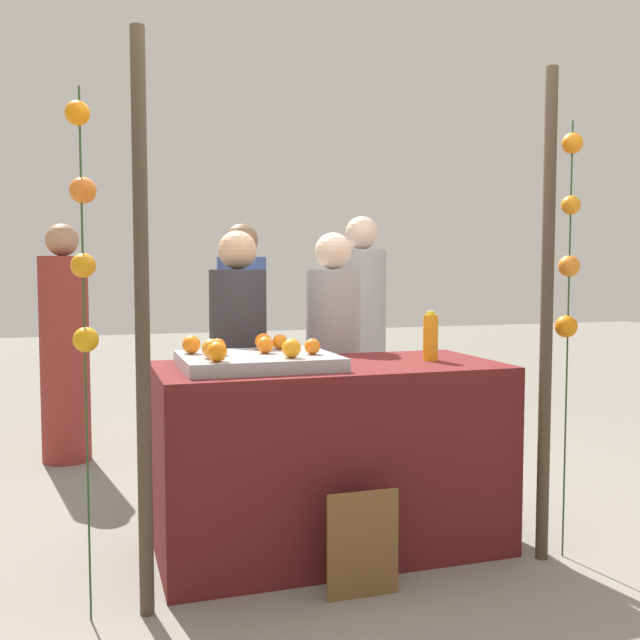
# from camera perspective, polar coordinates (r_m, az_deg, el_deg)

# --- Properties ---
(ground_plane) EXTENTS (24.00, 24.00, 0.00)m
(ground_plane) POSITION_cam_1_polar(r_m,az_deg,el_deg) (3.68, 0.75, -17.35)
(ground_plane) COLOR gray
(stall_counter) EXTENTS (1.63, 0.79, 0.89)m
(stall_counter) POSITION_cam_1_polar(r_m,az_deg,el_deg) (3.54, 0.75, -10.63)
(stall_counter) COLOR #5B1919
(stall_counter) RESTS_ON ground_plane
(orange_tray) EXTENTS (0.70, 0.57, 0.06)m
(orange_tray) POSITION_cam_1_polar(r_m,az_deg,el_deg) (3.35, -4.90, -3.22)
(orange_tray) COLOR #9EA0A5
(orange_tray) RESTS_ON stall_counter
(orange_0) EXTENTS (0.08, 0.08, 0.08)m
(orange_0) POSITION_cam_1_polar(r_m,az_deg,el_deg) (3.34, -8.04, -2.09)
(orange_0) COLOR orange
(orange_0) RESTS_ON orange_tray
(orange_1) EXTENTS (0.09, 0.09, 0.09)m
(orange_1) POSITION_cam_1_polar(r_m,az_deg,el_deg) (3.10, -8.09, -2.48)
(orange_1) COLOR orange
(orange_1) RESTS_ON orange_tray
(orange_2) EXTENTS (0.08, 0.08, 0.08)m
(orange_2) POSITION_cam_1_polar(r_m,az_deg,el_deg) (3.53, -4.48, -1.69)
(orange_2) COLOR orange
(orange_2) RESTS_ON orange_tray
(orange_3) EXTENTS (0.08, 0.08, 0.08)m
(orange_3) POSITION_cam_1_polar(r_m,az_deg,el_deg) (3.38, -4.31, -1.97)
(orange_3) COLOR orange
(orange_3) RESTS_ON orange_tray
(orange_4) EXTENTS (0.07, 0.07, 0.07)m
(orange_4) POSITION_cam_1_polar(r_m,az_deg,el_deg) (3.33, -0.60, -2.09)
(orange_4) COLOR orange
(orange_4) RESTS_ON orange_tray
(orange_5) EXTENTS (0.08, 0.08, 0.08)m
(orange_5) POSITION_cam_1_polar(r_m,az_deg,el_deg) (3.41, -10.07, -1.90)
(orange_5) COLOR orange
(orange_5) RESTS_ON orange_tray
(orange_6) EXTENTS (0.09, 0.09, 0.09)m
(orange_6) POSITION_cam_1_polar(r_m,az_deg,el_deg) (3.20, -2.26, -2.23)
(orange_6) COLOR orange
(orange_6) RESTS_ON orange_tray
(orange_7) EXTENTS (0.09, 0.09, 0.09)m
(orange_7) POSITION_cam_1_polar(r_m,az_deg,el_deg) (3.22, -8.51, -2.23)
(orange_7) COLOR orange
(orange_7) RESTS_ON orange_tray
(orange_8) EXTENTS (0.07, 0.07, 0.07)m
(orange_8) POSITION_cam_1_polar(r_m,az_deg,el_deg) (3.55, -3.15, -1.71)
(orange_8) COLOR orange
(orange_8) RESTS_ON orange_tray
(juice_bottle) EXTENTS (0.07, 0.07, 0.24)m
(juice_bottle) POSITION_cam_1_polar(r_m,az_deg,el_deg) (3.62, 8.67, -1.33)
(juice_bottle) COLOR orange
(juice_bottle) RESTS_ON stall_counter
(chalkboard_sign) EXTENTS (0.31, 0.03, 0.45)m
(chalkboard_sign) POSITION_cam_1_polar(r_m,az_deg,el_deg) (3.11, 3.33, -17.24)
(chalkboard_sign) COLOR brown
(chalkboard_sign) RESTS_ON ground_plane
(vendor_left) EXTENTS (0.31, 0.31, 1.55)m
(vendor_left) POSITION_cam_1_polar(r_m,az_deg,el_deg) (4.00, -6.42, -4.93)
(vendor_left) COLOR #333338
(vendor_left) RESTS_ON ground_plane
(vendor_right) EXTENTS (0.31, 0.31, 1.55)m
(vendor_right) POSITION_cam_1_polar(r_m,az_deg,el_deg) (4.17, 1.03, -4.53)
(vendor_right) COLOR #99999E
(vendor_right) RESTS_ON ground_plane
(crowd_person_0) EXTENTS (0.33, 0.33, 1.64)m
(crowd_person_0) POSITION_cam_1_polar(r_m,az_deg,el_deg) (4.93, -6.12, -2.71)
(crowd_person_0) COLOR #384C8C
(crowd_person_0) RESTS_ON ground_plane
(crowd_person_1) EXTENTS (0.34, 0.34, 1.71)m
(crowd_person_1) POSITION_cam_1_polar(r_m,az_deg,el_deg) (5.12, 3.26, -2.11)
(crowd_person_1) COLOR #99999E
(crowd_person_1) RESTS_ON ground_plane
(crowd_person_2) EXTENTS (0.33, 0.33, 1.65)m
(crowd_person_2) POSITION_cam_1_polar(r_m,az_deg,el_deg) (5.34, -19.40, -2.35)
(crowd_person_2) COLOR maroon
(crowd_person_2) RESTS_ON ground_plane
(canopy_post_left) EXTENTS (0.06, 0.06, 2.24)m
(canopy_post_left) POSITION_cam_1_polar(r_m,az_deg,el_deg) (2.83, -13.76, -0.60)
(canopy_post_left) COLOR #473828
(canopy_post_left) RESTS_ON ground_plane
(canopy_post_right) EXTENTS (0.06, 0.06, 2.24)m
(canopy_post_right) POSITION_cam_1_polar(r_m,az_deg,el_deg) (3.45, 17.36, 0.15)
(canopy_post_right) COLOR #473828
(canopy_post_right) RESTS_ON ground_plane
(garland_strand_left) EXTENTS (0.11, 0.11, 2.01)m
(garland_strand_left) POSITION_cam_1_polar(r_m,az_deg,el_deg) (2.83, -18.13, 6.31)
(garland_strand_left) COLOR #2D4C23
(garland_strand_left) RESTS_ON ground_plane
(garland_strand_right) EXTENTS (0.11, 0.10, 2.01)m
(garland_strand_right) POSITION_cam_1_polar(r_m,az_deg,el_deg) (3.51, 18.97, 5.37)
(garland_strand_right) COLOR #2D4C23
(garland_strand_right) RESTS_ON ground_plane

